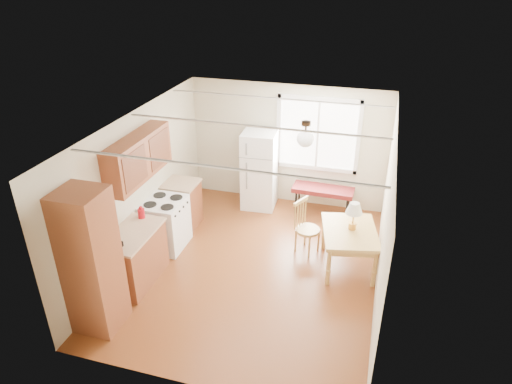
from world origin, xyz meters
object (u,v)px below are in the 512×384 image
at_px(refrigerator, 260,170).
at_px(bench, 323,191).
at_px(chair, 304,223).
at_px(dining_table, 349,236).

height_order(refrigerator, bench, refrigerator).
relative_size(bench, chair, 1.27).
bearing_deg(refrigerator, dining_table, -43.58).
height_order(bench, chair, chair).
bearing_deg(bench, refrigerator, -176.69).
relative_size(dining_table, chair, 1.35).
bearing_deg(bench, dining_table, -66.75).
xyz_separation_m(refrigerator, chair, (1.18, -1.37, -0.26)).
bearing_deg(bench, chair, -93.58).
height_order(refrigerator, dining_table, refrigerator).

